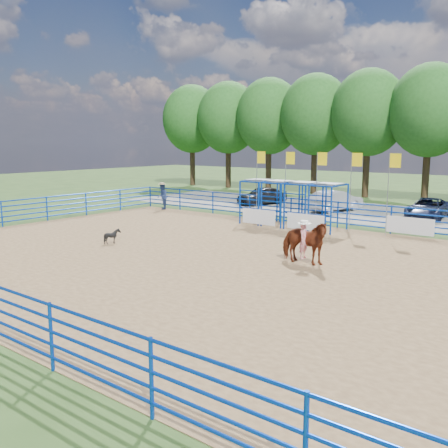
# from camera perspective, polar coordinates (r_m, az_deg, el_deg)

# --- Properties ---
(ground) EXTENTS (120.00, 120.00, 0.00)m
(ground) POSITION_cam_1_polar(r_m,az_deg,el_deg) (20.19, 0.52, -4.30)
(ground) COLOR #365321
(ground) RESTS_ON ground
(arena_dirt) EXTENTS (30.00, 20.00, 0.02)m
(arena_dirt) POSITION_cam_1_polar(r_m,az_deg,el_deg) (20.19, 0.52, -4.27)
(arena_dirt) COLOR olive
(arena_dirt) RESTS_ON ground
(gravel_strip) EXTENTS (40.00, 10.00, 0.01)m
(gravel_strip) POSITION_cam_1_polar(r_m,az_deg,el_deg) (35.01, 17.72, 1.12)
(gravel_strip) COLOR gray
(gravel_strip) RESTS_ON ground
(horse_and_rider) EXTENTS (2.12, 1.03, 2.43)m
(horse_and_rider) POSITION_cam_1_polar(r_m,az_deg,el_deg) (19.77, 9.12, -1.86)
(horse_and_rider) COLOR maroon
(horse_and_rider) RESTS_ON arena_dirt
(calf) EXTENTS (0.83, 0.80, 0.72)m
(calf) POSITION_cam_1_polar(r_m,az_deg,el_deg) (24.06, -12.64, -1.37)
(calf) COLOR black
(calf) RESTS_ON arena_dirt
(spectator_cowboy) EXTENTS (1.11, 1.12, 1.88)m
(spectator_cowboy) POSITION_cam_1_polar(r_m,az_deg,el_deg) (35.62, -7.07, 3.18)
(spectator_cowboy) COLOR navy
(spectator_cowboy) RESTS_ON arena_dirt
(car_a) EXTENTS (2.91, 4.32, 1.37)m
(car_a) POSITION_cam_1_polar(r_m,az_deg,el_deg) (38.44, 4.36, 3.28)
(car_a) COLOR black
(car_a) RESTS_ON gravel_strip
(car_b) EXTENTS (2.63, 4.62, 1.44)m
(car_b) POSITION_cam_1_polar(r_m,az_deg,el_deg) (35.43, 12.59, 2.62)
(car_b) COLOR #97999F
(car_b) RESTS_ON gravel_strip
(car_c) EXTENTS (2.38, 4.67, 1.26)m
(car_c) POSITION_cam_1_polar(r_m,az_deg,el_deg) (33.80, 22.28, 1.67)
(car_c) COLOR #161C37
(car_c) RESTS_ON gravel_strip
(perimeter_fence) EXTENTS (30.10, 20.10, 1.50)m
(perimeter_fence) POSITION_cam_1_polar(r_m,az_deg,el_deg) (20.03, 0.52, -2.21)
(perimeter_fence) COLOR #083AB6
(perimeter_fence) RESTS_ON ground
(chute_assembly) EXTENTS (19.32, 2.41, 4.20)m
(chute_assembly) POSITION_cam_1_polar(r_m,az_deg,el_deg) (28.27, 8.41, 2.15)
(chute_assembly) COLOR #083AB6
(chute_assembly) RESTS_ON ground
(treeline) EXTENTS (56.40, 6.40, 11.24)m
(treeline) POSITION_cam_1_polar(r_m,az_deg,el_deg) (43.33, 22.51, 12.36)
(treeline) COLOR #3F2B19
(treeline) RESTS_ON ground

